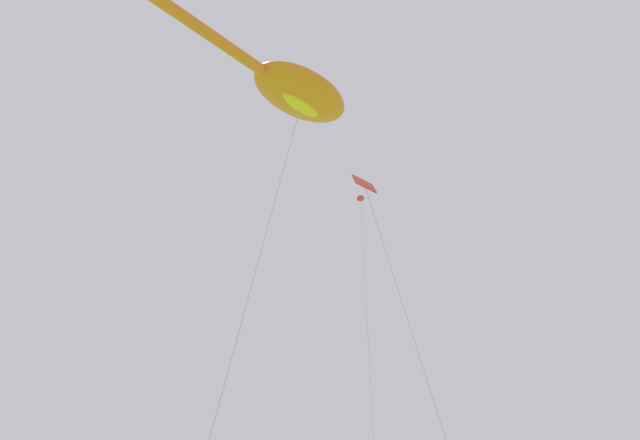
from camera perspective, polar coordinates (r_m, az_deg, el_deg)
name	(u,v)px	position (r m, az deg, el deg)	size (l,w,h in m)	color
big_show_kite	(293,89)	(23.04, -2.34, 11.31)	(10.37, 2.31, 14.97)	orange
small_kite_diamond_red	(361,212)	(32.35, 3.62, 0.67)	(2.32, 2.05, 15.32)	red
small_kite_bird_shape	(372,207)	(16.80, 4.51, 1.14)	(3.44, 1.36, 9.23)	red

